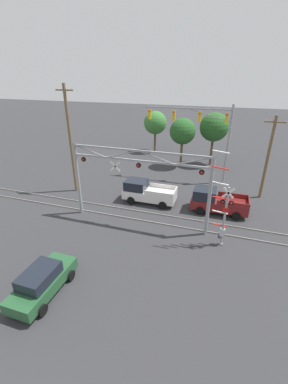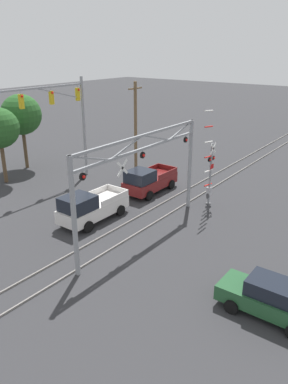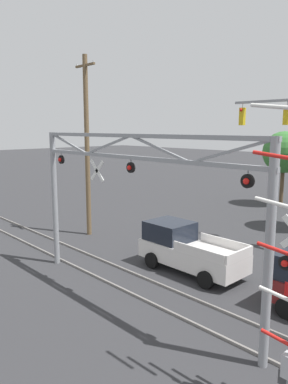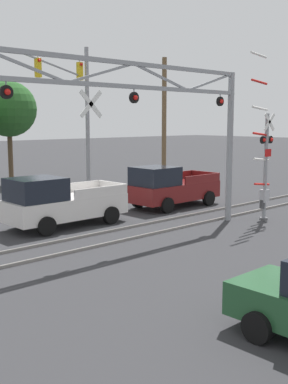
{
  "view_description": "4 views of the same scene",
  "coord_description": "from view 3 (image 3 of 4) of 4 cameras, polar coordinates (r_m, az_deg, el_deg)",
  "views": [
    {
      "loc": [
        6.14,
        -0.65,
        11.43
      ],
      "look_at": [
        0.58,
        16.25,
        3.09
      ],
      "focal_mm": 24.0,
      "sensor_mm": 36.0,
      "label": 1
    },
    {
      "loc": [
        -16.38,
        4.28,
        10.77
      ],
      "look_at": [
        1.7,
        17.87,
        1.98
      ],
      "focal_mm": 35.0,
      "sensor_mm": 36.0,
      "label": 2
    },
    {
      "loc": [
        10.0,
        7.94,
        6.43
      ],
      "look_at": [
        -2.49,
        19.67,
        3.49
      ],
      "focal_mm": 35.0,
      "sensor_mm": 36.0,
      "label": 3
    },
    {
      "loc": [
        -11.14,
        4.3,
        4.26
      ],
      "look_at": [
        0.4,
        16.61,
        1.75
      ],
      "focal_mm": 45.0,
      "sensor_mm": 36.0,
      "label": 4
    }
  ],
  "objects": [
    {
      "name": "rail_track_near",
      "position": [
        14.91,
        -1.05,
        -15.61
      ],
      "size": [
        80.0,
        0.08,
        0.1
      ],
      "primitive_type": "cube",
      "color": "gray",
      "rests_on": "ground_plane"
    },
    {
      "name": "rail_track_far",
      "position": [
        15.82,
        2.92,
        -14.07
      ],
      "size": [
        80.0,
        0.08,
        0.1
      ],
      "primitive_type": "cube",
      "color": "gray",
      "rests_on": "ground_plane"
    },
    {
      "name": "crossing_gantry",
      "position": [
        13.49,
        -2.04,
        0.08
      ],
      "size": [
        11.14,
        0.29,
        6.24
      ],
      "color": "gray",
      "rests_on": "ground_plane"
    },
    {
      "name": "pickup_truck_lead",
      "position": [
        17.34,
        6.47,
        -8.58
      ],
      "size": [
        4.99,
        2.22,
        2.08
      ],
      "color": "silver",
      "rests_on": "ground_plane"
    },
    {
      "name": "utility_pole_left",
      "position": [
        22.44,
        -8.67,
        7.05
      ],
      "size": [
        1.8,
        0.28,
        10.55
      ],
      "color": "brown",
      "rests_on": "ground_plane"
    },
    {
      "name": "background_tree_far_left_verge",
      "position": [
        33.1,
        20.54,
        5.66
      ],
      "size": [
        3.45,
        3.45,
        6.18
      ],
      "color": "brown",
      "rests_on": "ground_plane"
    }
  ]
}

